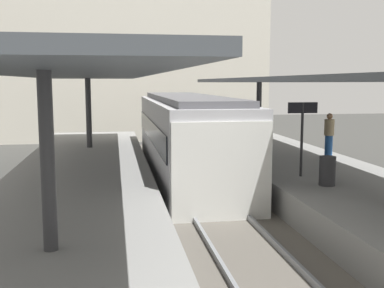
{
  "coord_description": "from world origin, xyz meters",
  "views": [
    {
      "loc": [
        -2.7,
        -12.65,
        3.78
      ],
      "look_at": [
        0.02,
        3.58,
        1.6
      ],
      "focal_mm": 43.35,
      "sensor_mm": 36.0,
      "label": 1
    }
  ],
  "objects_px": {
    "litter_bin": "(327,171)",
    "passenger_near_bench": "(329,135)",
    "platform_sign": "(302,122)",
    "commuter_train": "(186,137)"
  },
  "relations": [
    {
      "from": "commuter_train",
      "to": "platform_sign",
      "type": "height_order",
      "value": "commuter_train"
    },
    {
      "from": "litter_bin",
      "to": "passenger_near_bench",
      "type": "height_order",
      "value": "passenger_near_bench"
    },
    {
      "from": "litter_bin",
      "to": "passenger_near_bench",
      "type": "bearing_deg",
      "value": 63.81
    },
    {
      "from": "platform_sign",
      "to": "commuter_train",
      "type": "bearing_deg",
      "value": 121.56
    },
    {
      "from": "platform_sign",
      "to": "passenger_near_bench",
      "type": "xyz_separation_m",
      "value": [
        2.33,
        3.0,
        -0.76
      ]
    },
    {
      "from": "commuter_train",
      "to": "platform_sign",
      "type": "bearing_deg",
      "value": -58.44
    },
    {
      "from": "platform_sign",
      "to": "passenger_near_bench",
      "type": "distance_m",
      "value": 3.88
    },
    {
      "from": "platform_sign",
      "to": "litter_bin",
      "type": "bearing_deg",
      "value": -80.7
    },
    {
      "from": "commuter_train",
      "to": "platform_sign",
      "type": "relative_size",
      "value": 5.45
    },
    {
      "from": "litter_bin",
      "to": "commuter_train",
      "type": "bearing_deg",
      "value": 117.16
    }
  ]
}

